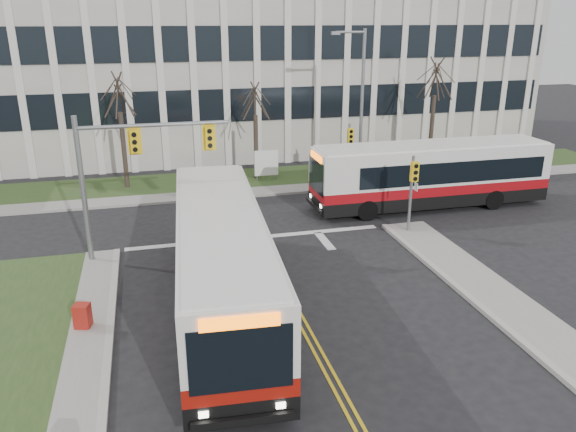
# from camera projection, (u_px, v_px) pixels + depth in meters

# --- Properties ---
(ground) EXTENTS (120.00, 120.00, 0.00)m
(ground) POSITION_uv_depth(u_px,v_px,m) (303.00, 325.00, 18.94)
(ground) COLOR black
(ground) RESTS_ON ground
(sidewalk_cross) EXTENTS (44.00, 1.60, 0.14)m
(sidewalk_cross) POSITION_uv_depth(u_px,v_px,m) (315.00, 188.00, 33.96)
(sidewalk_cross) COLOR #9E9B93
(sidewalk_cross) RESTS_ON ground
(building_lawn) EXTENTS (44.00, 5.00, 0.12)m
(building_lawn) POSITION_uv_depth(u_px,v_px,m) (302.00, 176.00, 36.53)
(building_lawn) COLOR #2E471E
(building_lawn) RESTS_ON ground
(office_building) EXTENTS (40.00, 16.00, 12.00)m
(office_building) POSITION_uv_depth(u_px,v_px,m) (263.00, 67.00, 45.51)
(office_building) COLOR beige
(office_building) RESTS_ON ground
(mast_arm_signal) EXTENTS (6.11, 0.38, 6.20)m
(mast_arm_signal) POSITION_uv_depth(u_px,v_px,m) (123.00, 162.00, 22.76)
(mast_arm_signal) COLOR slate
(mast_arm_signal) RESTS_ON ground
(signal_pole_near) EXTENTS (0.34, 0.39, 3.80)m
(signal_pole_near) POSITION_uv_depth(u_px,v_px,m) (413.00, 184.00, 26.08)
(signal_pole_near) COLOR slate
(signal_pole_near) RESTS_ON ground
(signal_pole_far) EXTENTS (0.34, 0.39, 3.80)m
(signal_pole_far) POSITION_uv_depth(u_px,v_px,m) (349.00, 145.00, 33.84)
(signal_pole_far) COLOR slate
(signal_pole_far) RESTS_ON ground
(streetlight) EXTENTS (2.15, 0.25, 9.20)m
(streetlight) POSITION_uv_depth(u_px,v_px,m) (359.00, 98.00, 33.87)
(streetlight) COLOR slate
(streetlight) RESTS_ON ground
(directory_sign) EXTENTS (1.50, 0.12, 2.00)m
(directory_sign) POSITION_uv_depth(u_px,v_px,m) (266.00, 163.00, 35.12)
(directory_sign) COLOR slate
(directory_sign) RESTS_ON ground
(tree_left) EXTENTS (1.80, 1.80, 7.70)m
(tree_left) POSITION_uv_depth(u_px,v_px,m) (119.00, 97.00, 32.16)
(tree_left) COLOR #42352B
(tree_left) RESTS_ON ground
(tree_mid) EXTENTS (1.80, 1.80, 6.82)m
(tree_mid) POSITION_uv_depth(u_px,v_px,m) (255.00, 102.00, 34.40)
(tree_mid) COLOR #42352B
(tree_mid) RESTS_ON ground
(tree_right) EXTENTS (1.80, 1.80, 8.25)m
(tree_right) POSITION_uv_depth(u_px,v_px,m) (436.00, 80.00, 36.66)
(tree_right) COLOR #42352B
(tree_right) RESTS_ON ground
(bus_main) EXTENTS (3.72, 13.37, 3.52)m
(bus_main) POSITION_uv_depth(u_px,v_px,m) (222.00, 264.00, 19.38)
(bus_main) COLOR silver
(bus_main) RESTS_ON ground
(bus_cross) EXTENTS (12.83, 2.80, 3.42)m
(bus_cross) POSITION_uv_depth(u_px,v_px,m) (430.00, 176.00, 30.22)
(bus_cross) COLOR silver
(bus_cross) RESTS_ON ground
(newspaper_box_red) EXTENTS (0.60, 0.56, 0.95)m
(newspaper_box_red) POSITION_uv_depth(u_px,v_px,m) (83.00, 318.00, 18.46)
(newspaper_box_red) COLOR maroon
(newspaper_box_red) RESTS_ON ground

